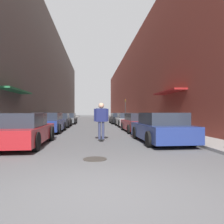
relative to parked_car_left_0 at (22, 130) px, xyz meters
name	(u,v)px	position (x,y,z in m)	size (l,w,h in m)	color
ground	(93,122)	(3.06, 21.68, -0.66)	(149.35, 149.35, 0.00)	#515154
curb_strip_left	(64,120)	(-1.94, 28.47, -0.60)	(1.80, 67.89, 0.12)	gray
curb_strip_right	(122,120)	(8.07, 28.47, -0.60)	(1.80, 67.89, 0.12)	gray
building_row_left	(46,77)	(-4.84, 28.46, 6.73)	(4.90, 67.89, 14.78)	#564C47
building_row_right	(138,86)	(10.97, 28.46, 5.40)	(4.90, 67.89, 12.12)	brown
parked_car_left_0	(22,130)	(0.00, 0.00, 0.00)	(2.00, 4.70, 1.36)	maroon
parked_car_left_1	(49,123)	(-0.11, 6.01, 0.00)	(1.99, 4.27, 1.36)	navy
parked_car_left_2	(60,120)	(-0.08, 11.31, -0.03)	(1.89, 4.08, 1.28)	black
parked_car_left_3	(68,119)	(0.07, 16.61, -0.04)	(1.92, 4.06, 1.27)	#515459
parked_car_right_0	(161,128)	(6.06, 0.42, 0.00)	(2.01, 4.44, 1.38)	navy
parked_car_right_1	(138,123)	(6.16, 5.83, -0.03)	(2.01, 4.81, 1.32)	maroon
parked_car_right_2	(126,120)	(6.18, 11.51, -0.02)	(1.87, 4.58, 1.32)	silver
parked_car_right_3	(118,118)	(6.07, 16.97, -0.03)	(1.99, 4.66, 1.29)	black
skateboarder	(101,117)	(3.34, 1.33, 0.49)	(0.71, 0.78, 1.86)	black
manhole_cover	(95,159)	(2.98, -2.87, -0.65)	(0.70, 0.70, 0.02)	#332D28
traffic_light	(125,107)	(7.82, 22.88, 1.48)	(0.16, 0.22, 3.24)	#2D2D2D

